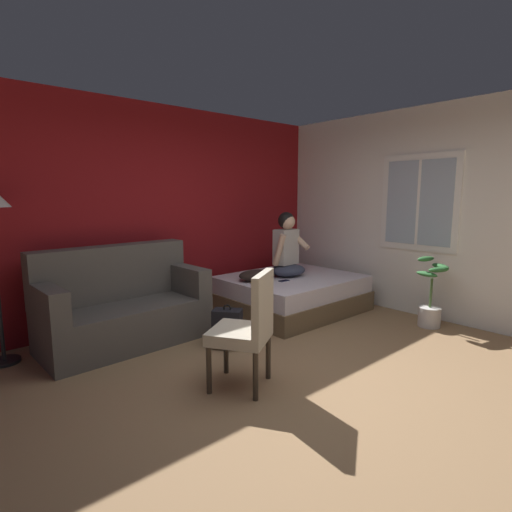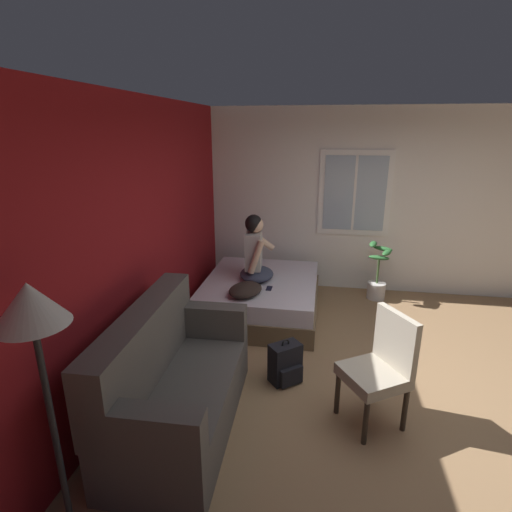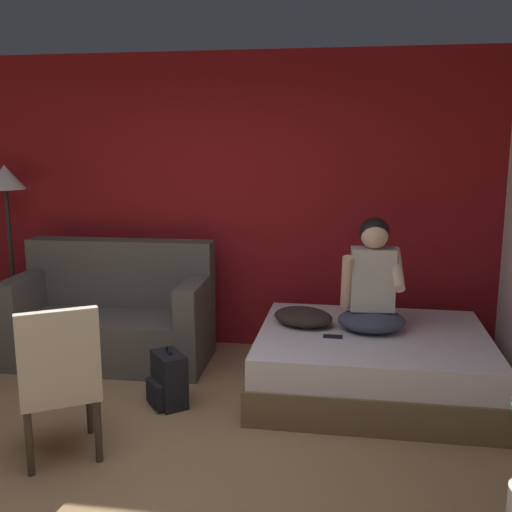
# 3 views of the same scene
# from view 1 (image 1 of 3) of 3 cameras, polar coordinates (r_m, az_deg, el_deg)

# --- Properties ---
(ground_plane) EXTENTS (40.00, 40.00, 0.00)m
(ground_plane) POSITION_cam_1_polar(r_m,az_deg,el_deg) (3.59, 7.35, -17.67)
(ground_plane) COLOR #93704C
(wall_back_accent) EXTENTS (10.18, 0.16, 2.70)m
(wall_back_accent) POSITION_cam_1_polar(r_m,az_deg,el_deg) (5.31, -14.19, 5.92)
(wall_back_accent) COLOR maroon
(wall_back_accent) RESTS_ON ground
(wall_side_with_window) EXTENTS (0.19, 6.47, 2.70)m
(wall_side_with_window) POSITION_cam_1_polar(r_m,az_deg,el_deg) (5.52, 26.25, 5.40)
(wall_side_with_window) COLOR silver
(wall_side_with_window) RESTS_ON ground
(bed) EXTENTS (1.78, 1.50, 0.48)m
(bed) POSITION_cam_1_polar(r_m,az_deg,el_deg) (5.56, 5.05, -5.34)
(bed) COLOR brown
(bed) RESTS_ON ground
(couch) EXTENTS (1.72, 0.87, 1.04)m
(couch) POSITION_cam_1_polar(r_m,az_deg,el_deg) (4.56, -18.52, -6.91)
(couch) COLOR #514C47
(couch) RESTS_ON ground
(side_chair) EXTENTS (0.63, 0.63, 0.98)m
(side_chair) POSITION_cam_1_polar(r_m,az_deg,el_deg) (3.31, -1.20, -9.91)
(side_chair) COLOR #382D23
(side_chair) RESTS_ON ground
(person_seated) EXTENTS (0.55, 0.48, 0.88)m
(person_seated) POSITION_cam_1_polar(r_m,az_deg,el_deg) (5.48, 4.45, 0.85)
(person_seated) COLOR #383D51
(person_seated) RESTS_ON bed
(backpack) EXTENTS (0.35, 0.35, 0.46)m
(backpack) POSITION_cam_1_polar(r_m,az_deg,el_deg) (4.27, -4.14, -10.36)
(backpack) COLOR black
(backpack) RESTS_ON ground
(throw_pillow) EXTENTS (0.58, 0.51, 0.14)m
(throw_pillow) POSITION_cam_1_polar(r_m,az_deg,el_deg) (5.19, 0.13, -2.78)
(throw_pillow) COLOR #2D231E
(throw_pillow) RESTS_ON bed
(cell_phone) EXTENTS (0.14, 0.07, 0.01)m
(cell_phone) POSITION_cam_1_polar(r_m,az_deg,el_deg) (5.19, 4.01, -3.54)
(cell_phone) COLOR black
(cell_phone) RESTS_ON bed
(potted_plant) EXTENTS (0.39, 0.37, 0.85)m
(potted_plant) POSITION_cam_1_polar(r_m,az_deg,el_deg) (5.29, 23.64, -6.08)
(potted_plant) COLOR silver
(potted_plant) RESTS_ON ground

